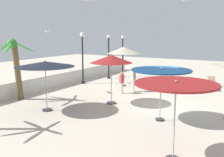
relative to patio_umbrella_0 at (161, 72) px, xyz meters
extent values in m
plane|color=beige|center=(2.03, 0.71, -2.37)|extent=(56.00, 56.00, 0.00)
cube|color=silver|center=(2.03, 9.74, -1.84)|extent=(25.20, 0.30, 1.05)
cylinder|color=#333338|center=(0.00, 0.00, -2.33)|extent=(0.42, 0.42, 0.08)
cylinder|color=#A5A5AD|center=(0.00, 0.00, -1.13)|extent=(0.05, 0.05, 2.47)
cylinder|color=navy|center=(0.00, 0.00, 0.08)|extent=(2.81, 2.81, 0.06)
sphere|color=#99999E|center=(0.00, 0.00, 0.18)|extent=(0.08, 0.08, 0.08)
cylinder|color=#A5A5AD|center=(-3.57, -1.76, -1.06)|extent=(0.05, 0.05, 2.61)
cylinder|color=maroon|center=(-3.57, -1.76, 0.22)|extent=(2.62, 2.62, 0.06)
sphere|color=#99999E|center=(-3.57, -1.76, 0.30)|extent=(0.08, 0.08, 0.08)
cylinder|color=#333338|center=(1.41, 3.55, -2.33)|extent=(0.55, 0.55, 0.08)
cylinder|color=#A5A5AD|center=(1.41, 3.55, -1.12)|extent=(0.05, 0.05, 2.50)
cone|color=maroon|center=(1.41, 3.55, 0.31)|extent=(2.47, 2.47, 0.46)
sphere|color=#99999E|center=(1.41, 3.55, 0.55)|extent=(0.08, 0.08, 0.08)
cylinder|color=#333338|center=(-1.59, 5.85, -2.33)|extent=(0.53, 0.53, 0.08)
cylinder|color=#A5A5AD|center=(-1.59, 5.85, -1.14)|extent=(0.05, 0.05, 2.46)
cone|color=black|center=(-1.59, 5.85, 0.18)|extent=(3.13, 3.13, 0.28)
sphere|color=#99999E|center=(-1.59, 5.85, 0.35)|extent=(0.08, 0.08, 0.08)
cylinder|color=#333338|center=(6.36, 5.36, -2.33)|extent=(0.38, 0.38, 0.08)
cylinder|color=#A5A5AD|center=(6.36, 5.36, -1.05)|extent=(0.05, 0.05, 2.64)
cone|color=#B7AD93|center=(6.36, 5.36, 0.49)|extent=(2.60, 2.60, 0.53)
sphere|color=#99999E|center=(6.36, 5.36, 0.75)|extent=(0.08, 0.08, 0.08)
cylinder|color=brown|center=(-0.78, 9.05, -0.59)|extent=(0.63, 0.36, 3.58)
sphere|color=#358C2F|center=(-1.05, 9.05, 1.19)|extent=(0.58, 0.58, 0.58)
ellipsoid|color=#358C2F|center=(-0.29, 9.12, 0.99)|extent=(1.43, 0.33, 0.64)
ellipsoid|color=#358C2F|center=(-0.95, 9.80, 0.99)|extent=(0.38, 1.43, 0.64)
ellipsoid|color=#358C2F|center=(-1.66, 8.61, 0.99)|extent=(1.27, 0.99, 0.64)
ellipsoid|color=#358C2F|center=(-0.78, 8.34, 0.99)|extent=(0.68, 1.40, 0.64)
cylinder|color=black|center=(8.79, 8.21, -2.27)|extent=(0.28, 0.28, 0.20)
cylinder|color=black|center=(8.79, 8.21, -0.53)|extent=(0.12, 0.12, 3.69)
cylinder|color=black|center=(8.79, 8.21, 1.32)|extent=(0.22, 0.22, 0.06)
sphere|color=white|center=(8.79, 8.21, 1.49)|extent=(0.34, 0.34, 0.34)
cylinder|color=black|center=(5.54, 8.75, -2.27)|extent=(0.28, 0.28, 0.20)
cylinder|color=black|center=(5.54, 8.75, -0.45)|extent=(0.12, 0.12, 3.83)
cylinder|color=black|center=(5.54, 8.75, 1.46)|extent=(0.22, 0.22, 0.06)
sphere|color=white|center=(5.54, 8.75, 1.66)|extent=(0.40, 0.40, 0.40)
cylinder|color=black|center=(10.36, 7.58, -2.27)|extent=(0.28, 0.28, 0.20)
cylinder|color=black|center=(10.36, 7.58, -0.56)|extent=(0.12, 0.12, 3.62)
cylinder|color=black|center=(10.36, 7.58, 1.25)|extent=(0.22, 0.22, 0.06)
sphere|color=white|center=(10.36, 7.58, 1.41)|extent=(0.31, 0.31, 0.31)
cube|color=#B7B7BC|center=(7.97, -1.13, -2.20)|extent=(0.17, 0.54, 0.35)
cube|color=#B7B7BC|center=(9.23, -0.82, -2.20)|extent=(0.17, 0.54, 0.35)
cube|color=#8C6B4C|center=(8.60, -0.97, -2.02)|extent=(1.49, 0.87, 0.08)
cube|color=#8C6B4C|center=(9.45, -0.76, -1.75)|extent=(0.70, 0.67, 0.43)
cylinder|color=silver|center=(4.88, 3.75, -1.94)|extent=(0.12, 0.12, 0.87)
cylinder|color=silver|center=(4.97, 3.88, -1.94)|extent=(0.12, 0.12, 0.87)
cube|color=silver|center=(4.92, 3.82, -1.20)|extent=(0.41, 0.43, 0.61)
sphere|color=brown|center=(4.92, 3.82, -0.77)|extent=(0.23, 0.23, 0.23)
cylinder|color=brown|center=(4.78, 3.62, -1.16)|extent=(0.08, 0.08, 0.55)
cylinder|color=brown|center=(5.07, 4.01, -1.16)|extent=(0.08, 0.08, 0.55)
cylinder|color=silver|center=(4.13, 4.28, -1.98)|extent=(0.12, 0.12, 0.77)
cylinder|color=silver|center=(3.97, 4.25, -1.98)|extent=(0.12, 0.12, 0.77)
cube|color=#D8333F|center=(4.05, 4.26, -1.32)|extent=(0.39, 0.29, 0.55)
sphere|color=tan|center=(4.05, 4.26, -0.95)|extent=(0.21, 0.21, 0.21)
cylinder|color=tan|center=(4.29, 4.30, -1.30)|extent=(0.08, 0.08, 0.49)
cylinder|color=tan|center=(3.82, 4.23, -1.30)|extent=(0.08, 0.08, 0.49)
ellipsoid|color=white|center=(3.18, 6.40, 3.96)|extent=(0.34, 0.25, 0.12)
sphere|color=white|center=(3.03, 6.33, 3.99)|extent=(0.10, 0.10, 0.10)
cube|color=silver|center=(3.33, 6.12, 3.98)|extent=(0.42, 0.64, 0.05)
cube|color=silver|center=(3.04, 6.69, 3.98)|extent=(0.42, 0.64, 0.04)
ellipsoid|color=white|center=(1.51, 8.64, 1.91)|extent=(0.32, 0.30, 0.12)
sphere|color=white|center=(1.64, 8.53, 1.94)|extent=(0.10, 0.10, 0.10)
cube|color=silver|center=(1.67, 8.82, 1.93)|extent=(0.42, 0.46, 0.14)
cube|color=silver|center=(1.35, 8.45, 1.93)|extent=(0.43, 0.47, 0.10)
camera|label=1|loc=(-11.37, -4.01, 1.77)|focal=41.02mm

